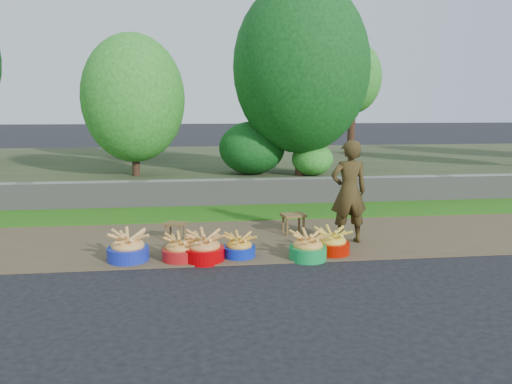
{
  "coord_description": "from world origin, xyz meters",
  "views": [
    {
      "loc": [
        -1.07,
        -6.25,
        2.04
      ],
      "look_at": [
        -0.12,
        1.3,
        0.75
      ],
      "focal_mm": 35.0,
      "sensor_mm": 36.0,
      "label": 1
    }
  ],
  "objects": [
    {
      "name": "basin_a",
      "position": [
        -1.97,
        0.36,
        0.18
      ],
      "size": [
        0.55,
        0.55,
        0.41
      ],
      "color": "#1727A7",
      "rests_on": "ground"
    },
    {
      "name": "basin_f",
      "position": [
        0.83,
        0.33,
        0.17
      ],
      "size": [
        0.5,
        0.5,
        0.37
      ],
      "color": "#A60E00",
      "rests_on": "ground"
    },
    {
      "name": "ground_plane",
      "position": [
        0.0,
        0.0,
        0.0
      ],
      "size": [
        120.0,
        120.0,
        0.0
      ],
      "primitive_type": "plane",
      "color": "black",
      "rests_on": "ground"
    },
    {
      "name": "grass_verge",
      "position": [
        0.0,
        3.25,
        0.02
      ],
      "size": [
        80.0,
        1.5,
        0.04
      ],
      "primitive_type": "cube",
      "color": "#296813",
      "rests_on": "ground"
    },
    {
      "name": "retaining_wall",
      "position": [
        0.0,
        4.1,
        0.28
      ],
      "size": [
        80.0,
        0.35,
        0.55
      ],
      "primitive_type": "cube",
      "color": "gray",
      "rests_on": "ground"
    },
    {
      "name": "stool_right",
      "position": [
        0.51,
        1.5,
        0.28
      ],
      "size": [
        0.41,
        0.34,
        0.33
      ],
      "rotation": [
        0.0,
        0.0,
        0.17
      ],
      "color": "brown",
      "rests_on": "dirt_shoulder"
    },
    {
      "name": "dirt_shoulder",
      "position": [
        0.0,
        1.25,
        0.01
      ],
      "size": [
        80.0,
        2.5,
        0.02
      ],
      "primitive_type": "cube",
      "color": "brown",
      "rests_on": "ground"
    },
    {
      "name": "earth_bank",
      "position": [
        0.0,
        9.0,
        0.25
      ],
      "size": [
        80.0,
        10.0,
        0.5
      ],
      "primitive_type": "cube",
      "color": "#394326",
      "rests_on": "ground"
    },
    {
      "name": "basin_d",
      "position": [
        -0.48,
        0.35,
        0.15
      ],
      "size": [
        0.45,
        0.45,
        0.33
      ],
      "color": "#0C27B1",
      "rests_on": "ground"
    },
    {
      "name": "vegetation",
      "position": [
        -2.2,
        6.75,
        2.66
      ],
      "size": [
        35.27,
        7.8,
        4.74
      ],
      "color": "#342115",
      "rests_on": "earth_bank"
    },
    {
      "name": "basin_c",
      "position": [
        -0.96,
        0.24,
        0.18
      ],
      "size": [
        0.54,
        0.54,
        0.4
      ],
      "color": "#B10003",
      "rests_on": "ground"
    },
    {
      "name": "basin_e",
      "position": [
        0.44,
        0.14,
        0.17
      ],
      "size": [
        0.51,
        0.51,
        0.38
      ],
      "color": "#128E3F",
      "rests_on": "ground"
    },
    {
      "name": "vendor_woman",
      "position": [
        1.23,
        0.88,
        0.8
      ],
      "size": [
        0.58,
        0.39,
        1.55
      ],
      "primitive_type": "imported",
      "rotation": [
        0.0,
        0.0,
        3.18
      ],
      "color": "black",
      "rests_on": "dirt_shoulder"
    },
    {
      "name": "basin_b",
      "position": [
        -1.28,
        0.29,
        0.16
      ],
      "size": [
        0.48,
        0.48,
        0.36
      ],
      "color": "#AA1416",
      "rests_on": "ground"
    },
    {
      "name": "stool_left",
      "position": [
        -1.38,
        1.35,
        0.23
      ],
      "size": [
        0.37,
        0.33,
        0.27
      ],
      "rotation": [
        0.0,
        0.0,
        -0.38
      ],
      "color": "brown",
      "rests_on": "dirt_shoulder"
    }
  ]
}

